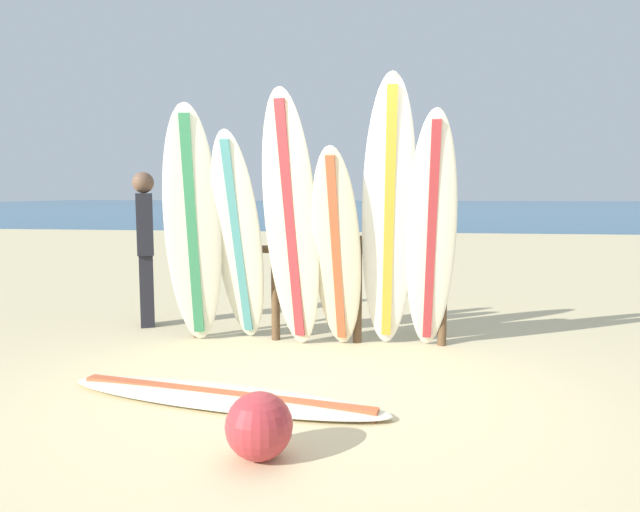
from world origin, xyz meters
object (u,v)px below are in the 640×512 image
object	(u,v)px
small_boat_offshore	(234,211)
surfboard_leaning_right	(431,236)
surfboard_leaning_far_left	(193,228)
beachgoer_standing	(145,242)
surfboard_rack	(316,276)
surfboard_leaning_center_right	(389,220)
surfboard_leaning_center	(337,251)
surfboard_leaning_center_left	(291,224)
beach_ball	(259,426)
surfboard_leaning_left	(238,240)
surfboard_lying_on_sand	(222,397)

from	to	relation	value
small_boat_offshore	surfboard_leaning_right	bearing A→B (deg)	-70.93
surfboard_leaning_far_left	beachgoer_standing	distance (m)	1.16
surfboard_rack	surfboard_leaning_center_right	distance (m)	1.04
surfboard_rack	surfboard_leaning_center	distance (m)	0.56
surfboard_leaning_center_left	surfboard_leaning_center_right	world-z (taller)	surfboard_leaning_center_right
surfboard_rack	beach_ball	bearing A→B (deg)	-89.06
small_boat_offshore	surfboard_leaning_left	bearing A→B (deg)	-73.95
surfboard_leaning_center	surfboard_leaning_right	bearing A→B (deg)	2.13
surfboard_rack	surfboard_leaning_left	size ratio (longest dim) A/B	1.25
surfboard_leaning_right	surfboard_leaning_center_right	bearing A→B (deg)	-175.03
surfboard_leaning_far_left	beachgoer_standing	world-z (taller)	surfboard_leaning_far_left
surfboard_rack	beach_ball	distance (m)	2.75
surfboard_leaning_left	surfboard_leaning_center	size ratio (longest dim) A/B	1.09
surfboard_lying_on_sand	small_boat_offshore	bearing A→B (deg)	105.81
surfboard_leaning_far_left	small_boat_offshore	distance (m)	33.10
surfboard_leaning_right	surfboard_lying_on_sand	distance (m)	2.42
beachgoer_standing	surfboard_leaning_far_left	bearing A→B (deg)	-42.22
surfboard_leaning_center_left	beachgoer_standing	size ratio (longest dim) A/B	1.40
surfboard_leaning_center	beachgoer_standing	bearing A→B (deg)	160.33
surfboard_leaning_left	surfboard_leaning_right	size ratio (longest dim) A/B	0.94
surfboard_leaning_left	surfboard_leaning_center	distance (m)	1.02
surfboard_leaning_far_left	surfboard_leaning_left	xyz separation A→B (m)	(0.44, 0.10, -0.12)
surfboard_leaning_center_left	beachgoer_standing	world-z (taller)	surfboard_leaning_center_left
surfboard_lying_on_sand	beach_ball	bearing A→B (deg)	-60.68
surfboard_leaning_center	small_boat_offshore	world-z (taller)	surfboard_leaning_center
beachgoer_standing	beach_ball	world-z (taller)	beachgoer_standing
surfboard_leaning_right	beach_ball	distance (m)	2.75
surfboard_leaning_left	surfboard_lying_on_sand	bearing A→B (deg)	-79.19
surfboard_leaning_center	surfboard_leaning_center_right	xyz separation A→B (m)	(0.49, -0.00, 0.30)
surfboard_lying_on_sand	surfboard_leaning_center_right	bearing A→B (deg)	50.24
surfboard_rack	surfboard_lying_on_sand	distance (m)	1.99
surfboard_leaning_center_left	small_boat_offshore	size ratio (longest dim) A/B	1.00
surfboard_leaning_far_left	surfboard_leaning_center_right	size ratio (longest dim) A/B	0.93
surfboard_rack	surfboard_leaning_far_left	distance (m)	1.34
surfboard_leaning_far_left	small_boat_offshore	bearing A→B (deg)	105.28
surfboard_leaning_right	beach_ball	bearing A→B (deg)	-114.98
surfboard_leaning_center_right	beachgoer_standing	xyz separation A→B (m)	(-2.78, 0.82, -0.31)
surfboard_leaning_center_right	small_boat_offshore	bearing A→B (deg)	108.42
surfboard_leaning_center_right	surfboard_lying_on_sand	bearing A→B (deg)	-129.76
surfboard_leaning_far_left	surfboard_leaning_right	bearing A→B (deg)	-0.38
surfboard_leaning_far_left	surfboard_lying_on_sand	size ratio (longest dim) A/B	0.91
surfboard_leaning_far_left	surfboard_leaning_left	world-z (taller)	surfboard_leaning_far_left
surfboard_rack	small_boat_offshore	bearing A→B (deg)	107.42
surfboard_lying_on_sand	beachgoer_standing	world-z (taller)	beachgoer_standing
surfboard_leaning_left	beachgoer_standing	size ratio (longest dim) A/B	1.21
surfboard_leaning_center_left	surfboard_lying_on_sand	world-z (taller)	surfboard_leaning_center_left
surfboard_leaning_right	small_boat_offshore	xyz separation A→B (m)	(-11.04, 31.94, -0.88)
surfboard_leaning_center_right	small_boat_offshore	size ratio (longest dim) A/B	1.03
surfboard_leaning_left	surfboard_leaning_center_left	world-z (taller)	surfboard_leaning_center_left
surfboard_leaning_center	surfboard_leaning_center_right	size ratio (longest dim) A/B	0.76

